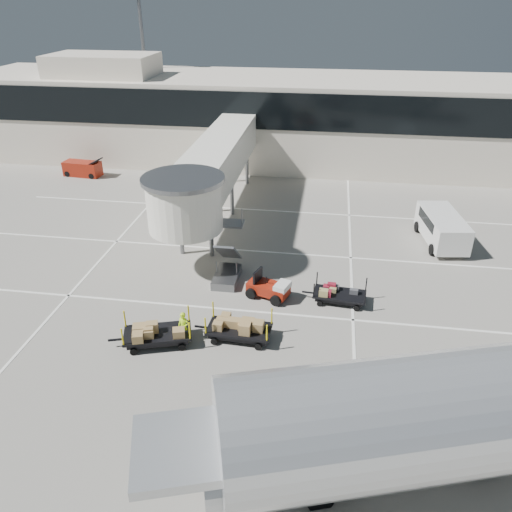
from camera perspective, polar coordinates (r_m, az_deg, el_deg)
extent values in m
plane|color=gray|center=(25.67, -2.50, -8.74)|extent=(140.00, 140.00, 0.00)
cube|color=white|center=(27.26, -1.71, -6.23)|extent=(40.00, 0.15, 0.02)
cube|color=white|center=(33.19, 0.40, 0.53)|extent=(40.00, 0.15, 0.02)
cube|color=white|center=(39.47, 1.86, 5.20)|extent=(40.00, 0.15, 0.02)
cube|color=white|center=(33.87, 10.75, 0.60)|extent=(0.15, 30.00, 0.02)
cube|color=white|center=(36.66, -15.04, 2.31)|extent=(0.15, 30.00, 0.02)
cube|color=silver|center=(51.56, 3.88, 15.33)|extent=(64.00, 12.00, 8.00)
cube|color=black|center=(45.24, 3.25, 16.13)|extent=(64.00, 0.12, 3.20)
cube|color=silver|center=(53.35, -17.11, 20.15)|extent=(10.00, 6.00, 2.00)
cylinder|color=slate|center=(58.28, -12.49, 19.77)|extent=(0.36, 0.36, 15.00)
cube|color=white|center=(37.71, -4.38, 10.97)|extent=(3.00, 18.00, 2.80)
cylinder|color=white|center=(29.52, -8.16, 5.78)|extent=(4.40, 4.40, 3.00)
cylinder|color=slate|center=(28.96, -8.37, 8.70)|extent=(4.80, 4.80, 0.25)
cylinder|color=slate|center=(32.69, -8.56, 2.57)|extent=(0.28, 0.28, 2.90)
cylinder|color=slate|center=(32.19, -5.14, 2.36)|extent=(0.28, 0.28, 2.90)
cylinder|color=slate|center=(38.87, -5.68, 6.99)|extent=(0.28, 0.28, 2.90)
cylinder|color=slate|center=(38.45, -2.76, 6.86)|extent=(0.28, 0.28, 2.90)
cylinder|color=slate|center=(45.29, -3.57, 10.17)|extent=(0.28, 0.28, 2.90)
cylinder|color=slate|center=(44.93, -1.03, 10.08)|extent=(0.28, 0.28, 2.90)
cube|color=slate|center=(29.85, -3.36, -2.40)|extent=(1.40, 2.60, 0.50)
cube|color=slate|center=(29.70, -3.20, 0.43)|extent=(1.20, 2.60, 2.06)
cube|color=slate|center=(30.39, -2.74, 3.73)|extent=(1.40, 1.20, 0.12)
cube|color=maroon|center=(28.17, 1.41, -3.72)|extent=(2.55, 1.82, 0.58)
cube|color=silver|center=(27.65, 3.03, -3.48)|extent=(0.99, 1.23, 0.34)
cube|color=black|center=(28.13, 0.20, -2.38)|extent=(0.43, 0.95, 0.87)
cylinder|color=black|center=(28.12, -0.58, -4.31)|extent=(0.66, 0.43, 0.62)
cylinder|color=black|center=(29.06, 0.60, -3.14)|extent=(0.66, 0.43, 0.62)
cylinder|color=black|center=(27.53, 2.26, -5.12)|extent=(0.66, 0.43, 0.62)
cylinder|color=black|center=(28.49, 3.36, -3.89)|extent=(0.66, 0.43, 0.62)
cube|color=black|center=(28.04, 9.54, -4.33)|extent=(2.97, 1.67, 0.11)
cube|color=black|center=(28.13, 9.51, -4.62)|extent=(2.67, 1.43, 0.24)
cube|color=black|center=(28.23, 5.96, -4.16)|extent=(0.67, 0.13, 0.08)
cylinder|color=black|center=(27.75, 7.30, -5.42)|extent=(0.33, 0.16, 0.32)
cylinder|color=black|center=(28.83, 7.62, -4.04)|extent=(0.33, 0.16, 0.32)
cylinder|color=black|center=(27.68, 11.43, -5.89)|extent=(0.33, 0.16, 0.32)
cylinder|color=black|center=(28.76, 11.58, -4.49)|extent=(0.33, 0.16, 0.32)
cylinder|color=black|center=(27.35, 6.63, -3.94)|extent=(0.07, 0.07, 0.86)
cylinder|color=black|center=(28.45, 6.98, -2.60)|extent=(0.07, 0.07, 0.86)
cylinder|color=black|center=(27.25, 12.36, -4.60)|extent=(0.07, 0.07, 0.86)
cylinder|color=black|center=(28.35, 12.48, -3.23)|extent=(0.07, 0.07, 0.86)
cube|color=#9E9156|center=(28.09, 9.80, -3.65)|extent=(0.45, 0.35, 0.41)
cube|color=#444549|center=(27.80, 8.35, -3.98)|extent=(0.42, 0.39, 0.34)
cube|color=#152442|center=(28.28, 10.76, -3.69)|extent=(0.54, 0.30, 0.27)
cube|color=#152442|center=(28.21, 10.13, -3.59)|extent=(0.48, 0.36, 0.36)
cube|color=#444549|center=(27.89, 9.01, -3.86)|extent=(0.40, 0.35, 0.40)
cube|color=#9E9156|center=(27.67, 10.69, -4.36)|extent=(0.47, 0.41, 0.34)
cube|color=#444549|center=(28.10, 9.38, -3.70)|extent=(0.45, 0.34, 0.33)
cube|color=#444549|center=(28.25, 7.94, -3.28)|extent=(0.44, 0.35, 0.42)
cube|color=black|center=(24.95, -1.93, -8.32)|extent=(3.21, 1.71, 0.13)
cube|color=black|center=(25.06, -1.92, -8.67)|extent=(2.89, 1.46, 0.26)
cube|color=black|center=(25.47, -6.22, -8.07)|extent=(0.74, 0.12, 0.08)
cylinder|color=black|center=(24.87, -4.79, -9.70)|extent=(0.36, 0.16, 0.36)
cylinder|color=black|center=(25.96, -3.96, -7.83)|extent=(0.36, 0.16, 0.36)
cylinder|color=black|center=(24.46, 0.27, -10.34)|extent=(0.36, 0.16, 0.36)
cylinder|color=black|center=(25.56, 0.87, -8.40)|extent=(0.36, 0.16, 0.36)
cylinder|color=yellow|center=(24.45, -5.80, -7.96)|extent=(0.07, 0.07, 0.94)
cylinder|color=yellow|center=(25.56, -4.91, -6.13)|extent=(0.07, 0.07, 0.94)
cylinder|color=yellow|center=(23.87, 1.25, -8.82)|extent=(0.07, 0.07, 0.94)
cylinder|color=yellow|center=(25.00, 1.81, -6.91)|extent=(0.07, 0.07, 0.94)
cube|color=#997C4A|center=(25.01, -2.99, -7.53)|extent=(0.61, 0.55, 0.38)
cube|color=#997C4A|center=(24.62, -1.22, -8.09)|extent=(0.64, 0.44, 0.42)
cube|color=#997C4A|center=(25.01, -2.16, -7.49)|extent=(0.62, 0.58, 0.39)
cube|color=#997C4A|center=(24.84, -3.42, -7.66)|extent=(0.55, 0.46, 0.49)
cube|color=#997C4A|center=(24.61, 0.17, -8.03)|extent=(0.46, 0.59, 0.47)
cube|color=#997C4A|center=(25.03, -1.74, -7.35)|extent=(0.65, 0.40, 0.46)
cube|color=#997C4A|center=(24.39, 0.58, -8.43)|extent=(0.61, 0.54, 0.45)
cube|color=#997C4A|center=(24.95, -3.13, -7.41)|extent=(0.60, 0.59, 0.54)
cube|color=black|center=(25.08, -11.18, -8.66)|extent=(3.59, 2.51, 0.13)
cube|color=black|center=(25.20, -11.14, -9.01)|extent=(3.20, 2.18, 0.27)
cube|color=black|center=(25.40, -15.71, -9.20)|extent=(0.75, 0.31, 0.09)
cylinder|color=black|center=(24.86, -13.79, -10.57)|extent=(0.40, 0.25, 0.37)
cylinder|color=black|center=(26.02, -13.59, -8.57)|extent=(0.40, 0.25, 0.37)
cylinder|color=black|center=(24.69, -8.46, -10.26)|extent=(0.40, 0.25, 0.37)
cylinder|color=black|center=(25.86, -8.53, -8.26)|extent=(0.40, 0.25, 0.37)
cylinder|color=yellow|center=(24.37, -15.03, -8.96)|extent=(0.08, 0.08, 0.98)
cylinder|color=yellow|center=(25.55, -14.76, -7.00)|extent=(0.08, 0.08, 0.98)
cylinder|color=yellow|center=(24.14, -7.60, -8.52)|extent=(0.08, 0.08, 0.98)
cylinder|color=yellow|center=(25.33, -7.71, -6.56)|extent=(0.08, 0.08, 0.98)
cube|color=#997C4A|center=(25.03, -13.31, -7.99)|extent=(0.65, 0.62, 0.58)
cube|color=#997C4A|center=(25.12, -10.29, -7.71)|extent=(0.55, 0.56, 0.43)
cube|color=#997C4A|center=(25.17, -12.91, -7.95)|extent=(0.65, 0.69, 0.41)
cube|color=#997C4A|center=(24.45, -10.97, -8.77)|extent=(0.67, 0.59, 0.52)
cube|color=#997C4A|center=(25.08, -13.49, -8.09)|extent=(0.79, 0.74, 0.48)
cube|color=#997C4A|center=(24.86, -12.16, -8.24)|extent=(0.70, 0.60, 0.49)
imported|color=#B1E518|center=(24.95, -8.28, -8.01)|extent=(0.64, 0.48, 1.60)
cube|color=silver|center=(36.13, 20.50, 3.09)|extent=(2.89, 5.60, 1.73)
cube|color=silver|center=(38.32, 19.35, 4.17)|extent=(2.13, 0.89, 1.00)
cube|color=black|center=(36.15, 20.51, 3.89)|extent=(2.63, 3.62, 0.69)
cylinder|color=black|center=(34.59, 19.51, 0.69)|extent=(0.37, 0.79, 0.76)
cylinder|color=black|center=(35.33, 22.76, 0.65)|extent=(0.37, 0.79, 0.76)
cylinder|color=black|center=(37.64, 17.97, 3.20)|extent=(0.37, 0.79, 0.76)
cylinder|color=black|center=(38.33, 21.00, 3.12)|extent=(0.37, 0.79, 0.76)
cube|color=maroon|center=(49.82, -19.21, 9.41)|extent=(3.51, 1.75, 1.34)
cube|color=black|center=(48.78, -17.84, 10.29)|extent=(0.97, 1.32, 0.47)
cylinder|color=black|center=(50.14, -20.73, 8.77)|extent=(0.55, 0.27, 0.53)
cylinder|color=black|center=(51.11, -19.98, 9.25)|extent=(0.55, 0.27, 0.53)
cylinder|color=black|center=(48.79, -18.27, 8.68)|extent=(0.55, 0.27, 0.53)
cylinder|color=black|center=(49.79, -17.54, 9.17)|extent=(0.55, 0.27, 0.53)
cylinder|color=silver|center=(18.62, 22.93, -15.99)|extent=(17.02, 9.05, 4.14)
cube|color=silver|center=(16.68, 4.98, -19.51)|extent=(10.73, 5.95, 0.36)
cylinder|color=silver|center=(17.61, -0.59, -23.47)|extent=(3.69, 3.22, 2.38)
cube|color=silver|center=(16.89, -0.61, -21.51)|extent=(0.87, 0.50, 1.14)
cylinder|color=slate|center=(18.96, 9.62, -23.92)|extent=(0.31, 0.31, 1.14)
cylinder|color=black|center=(19.16, 9.55, -24.39)|extent=(0.99, 0.60, 0.93)
cylinder|color=slate|center=(20.86, 24.15, -20.44)|extent=(0.31, 0.31, 1.14)
cylinder|color=black|center=(21.04, 24.01, -20.92)|extent=(0.99, 0.60, 0.93)
cylinder|color=slate|center=(18.32, 7.42, -24.89)|extent=(0.29, 0.29, 1.65)
cylinder|color=black|center=(18.74, 7.31, -25.85)|extent=(0.99, 0.60, 0.93)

